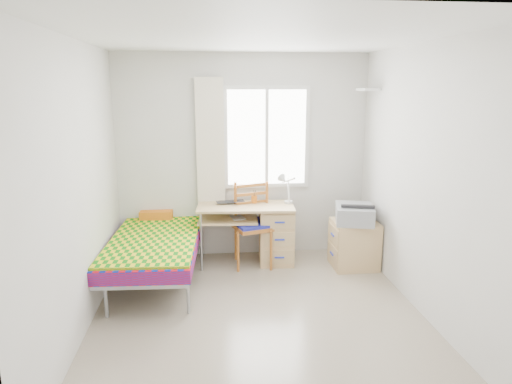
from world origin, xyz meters
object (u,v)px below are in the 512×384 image
chair (253,220)px  printer (354,214)px  bed (157,240)px  desk (271,231)px  cabinet (354,244)px

chair → printer: chair is taller
bed → desk: size_ratio=1.73×
bed → desk: (1.39, 0.28, -0.03)m
chair → cabinet: size_ratio=1.77×
cabinet → printer: printer is taller
bed → chair: chair is taller
bed → printer: bearing=2.1°
desk → cabinet: bearing=-12.1°
chair → cabinet: bearing=-28.3°
chair → cabinet: 1.28m
bed → chair: bearing=14.2°
chair → printer: 1.24m
bed → printer: size_ratio=3.60×
chair → cabinet: chair is taller
desk → cabinet: size_ratio=2.11×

